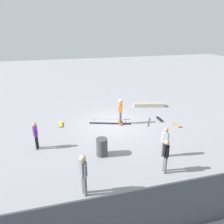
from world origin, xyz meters
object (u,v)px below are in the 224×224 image
Objects in this scene: skate_ledge at (149,105)px; bystander_grey_shirt at (84,173)px; bystander_black_shirt at (166,154)px; skater_main at (120,110)px; grind_rail at (110,121)px; loose_skateboard_yellow at (61,124)px; bystander_white_shirt at (165,141)px; trash_bin at (102,147)px; bystander_purple_shirt at (36,134)px; loose_skateboard_natural at (176,124)px; loose_skateboard_black at (159,119)px; skateboard_main at (120,122)px.

bystander_grey_shirt reaches higher than skate_ledge.
skater_main is at bearing -168.62° from bystander_black_shirt.
loose_skateboard_yellow is (3.11, -0.58, -0.08)m from grind_rail.
trash_bin is at bearing 10.94° from bystander_white_shirt.
bystander_purple_shirt is 1.83× the size of loose_skateboard_yellow.
trash_bin reaches higher than skate_ledge.
bystander_purple_shirt is at bearing 42.78° from grind_rail.
grind_rail is 4.22m from loose_skateboard_natural.
grind_rail is 1.07m from skater_main.
loose_skateboard_black is at bearing -94.57° from loose_skateboard_yellow.
skateboard_main is 0.55× the size of bystander_purple_shirt.
skater_main is 3.93m from loose_skateboard_yellow.
bystander_purple_shirt reaches higher than grind_rail.
bystander_grey_shirt is at bearing -0.86° from skater_main.
skater_main is at bearing 133.73° from bystander_grey_shirt.
grind_rail is at bearing -83.18° from skater_main.
loose_skateboard_yellow is (4.71, -4.93, -0.79)m from bystander_white_shirt.
skateboard_main is 0.48× the size of bystander_grey_shirt.
bystander_purple_shirt is 3.01m from loose_skateboard_yellow.
loose_skateboard_black is at bearing 116.84° from skater_main.
bystander_purple_shirt is 0.86× the size of bystander_grey_shirt.
bystander_black_shirt is 5.15m from loose_skateboard_natural.
bystander_black_shirt is 5.74m from loose_skateboard_black.
loose_skateboard_black is (-3.35, 0.28, -0.08)m from grind_rail.
skater_main is at bearing -48.63° from bystander_white_shirt.
grind_rail is at bearing 88.20° from skateboard_main.
skateboard_main is 6.68m from bystander_grey_shirt.
grind_rail is 2.97× the size of trash_bin.
bystander_black_shirt is at bearing 139.21° from trash_bin.
skate_ledge is 9.24m from bystander_purple_shirt.
loose_skateboard_black is at bearing 116.59° from bystander_purple_shirt.
bystander_black_shirt is 1.92× the size of loose_skateboard_natural.
grind_rail reaches higher than loose_skateboard_natural.
bystander_purple_shirt is at bearing -171.71° from bystander_grey_shirt.
bystander_grey_shirt reaches higher than bystander_purple_shirt.
bystander_white_shirt is at bearing 82.64° from bystander_purple_shirt.
grind_rail is 3.21× the size of loose_skateboard_natural.
bystander_black_shirt is 6.42m from bystander_purple_shirt.
loose_skateboard_natural is (-6.48, -4.60, -0.90)m from bystander_grey_shirt.
bystander_white_shirt is 1.04× the size of bystander_purple_shirt.
loose_skateboard_yellow is at bearing -74.64° from skater_main.
bystander_purple_shirt reaches higher than trash_bin.
bystander_white_shirt is 3.04m from trash_bin.
skate_ledge is at bearing -130.10° from grind_rail.
bystander_purple_shirt is at bearing 157.20° from loose_skateboard_yellow.
bystander_white_shirt is 1.25m from bystander_black_shirt.
bystander_grey_shirt is at bearing -75.74° from bystander_black_shirt.
bystander_grey_shirt is at bearing 85.09° from grind_rail.
bystander_white_shirt is 1.90× the size of loose_skateboard_yellow.
bystander_black_shirt is at bearing 91.83° from bystander_white_shirt.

